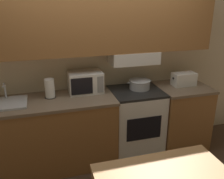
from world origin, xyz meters
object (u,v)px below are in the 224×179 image
microwave (85,82)px  toaster (184,79)px  cooking_pot (140,84)px  paper_towel_roll (50,88)px  stove_range (135,121)px  sink_basin (5,103)px

microwave → toaster: size_ratio=1.30×
cooking_pot → paper_towel_roll: bearing=179.4°
stove_range → paper_towel_roll: 1.24m
stove_range → cooking_pot: size_ratio=2.53×
microwave → paper_towel_roll: (-0.45, -0.07, -0.02)m
microwave → toaster: bearing=-5.2°
stove_range → cooking_pot: 0.53m
stove_range → paper_towel_roll: (-1.10, 0.07, 0.57)m
stove_range → sink_basin: 1.67m
cooking_pot → sink_basin: size_ratio=0.75×
microwave → toaster: microwave is taller
cooking_pot → microwave: microwave is taller
cooking_pot → microwave: bearing=173.2°
microwave → stove_range: bearing=-11.9°
stove_range → sink_basin: (-1.60, -0.02, 0.47)m
cooking_pot → toaster: (0.64, -0.04, 0.03)m
stove_range → cooking_pot: bearing=38.9°
stove_range → paper_towel_roll: size_ratio=3.87×
microwave → paper_towel_roll: bearing=-170.9°
paper_towel_roll → toaster: bearing=-1.6°
cooking_pot → sink_basin: (-1.67, -0.07, -0.05)m
cooking_pot → microwave: (-0.71, 0.08, 0.07)m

